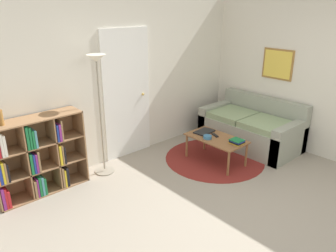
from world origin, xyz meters
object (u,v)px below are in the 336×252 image
(floor_lamp, at_px, (98,82))
(couch, at_px, (252,128))
(coffee_table, at_px, (216,140))
(bowl, at_px, (207,137))
(bookshelf, at_px, (34,158))
(laptop, at_px, (204,132))
(bottle_middle, at_px, (0,117))

(floor_lamp, distance_m, couch, 2.86)
(couch, height_order, coffee_table, couch)
(floor_lamp, height_order, bowl, floor_lamp)
(bookshelf, height_order, laptop, bookshelf)
(laptop, relative_size, bottle_middle, 1.49)
(couch, height_order, bowl, couch)
(couch, xyz_separation_m, bottle_middle, (-3.77, 0.95, 0.85))
(bookshelf, bearing_deg, bowl, -21.58)
(floor_lamp, relative_size, couch, 1.05)
(couch, relative_size, bowl, 12.65)
(floor_lamp, height_order, bottle_middle, floor_lamp)
(couch, height_order, laptop, couch)
(bowl, bearing_deg, bottle_middle, 161.10)
(floor_lamp, distance_m, coffee_table, 2.01)
(coffee_table, height_order, laptop, laptop)
(laptop, distance_m, bowl, 0.27)
(floor_lamp, height_order, laptop, floor_lamp)
(bookshelf, xyz_separation_m, floor_lamp, (0.96, -0.10, 0.86))
(floor_lamp, bearing_deg, bottle_middle, 176.48)
(bookshelf, relative_size, coffee_table, 1.26)
(couch, height_order, bottle_middle, bottle_middle)
(couch, bearing_deg, bowl, 177.71)
(bottle_middle, bearing_deg, coffee_table, -19.27)
(floor_lamp, relative_size, coffee_table, 1.87)
(bowl, bearing_deg, floor_lamp, 148.87)
(coffee_table, relative_size, bowl, 7.14)
(coffee_table, height_order, bottle_middle, bottle_middle)
(couch, relative_size, laptop, 4.76)
(floor_lamp, bearing_deg, coffee_table, -30.71)
(floor_lamp, xyz_separation_m, couch, (2.51, -0.87, -1.08))
(coffee_table, bearing_deg, laptop, 84.08)
(bookshelf, height_order, bottle_middle, bottle_middle)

